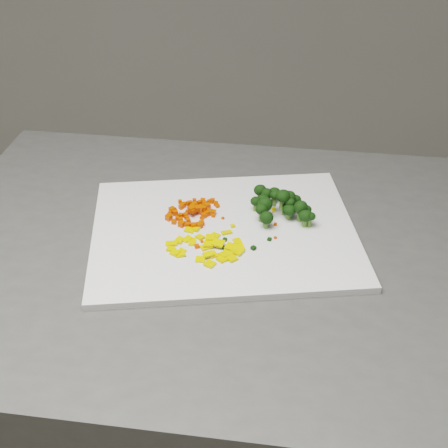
{
  "coord_description": "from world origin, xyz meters",
  "views": [
    {
      "loc": [
        0.24,
        -0.56,
        1.47
      ],
      "look_at": [
        0.22,
        0.23,
        0.92
      ],
      "focal_mm": 50.0,
      "sensor_mm": 36.0,
      "label": 1
    }
  ],
  "objects_px": {
    "cutting_board": "(224,232)",
    "carrot_pile": "(193,207)",
    "pepper_pile": "(205,244)",
    "broccoli_pile": "(282,202)",
    "counter_block": "(235,435)"
  },
  "relations": [
    {
      "from": "pepper_pile",
      "to": "cutting_board",
      "type": "bearing_deg",
      "value": 61.36
    },
    {
      "from": "broccoli_pile",
      "to": "counter_block",
      "type": "bearing_deg",
      "value": -132.12
    },
    {
      "from": "cutting_board",
      "to": "carrot_pile",
      "type": "relative_size",
      "value": 4.5
    },
    {
      "from": "cutting_board",
      "to": "carrot_pile",
      "type": "xyz_separation_m",
      "value": [
        -0.05,
        0.04,
        0.02
      ]
    },
    {
      "from": "broccoli_pile",
      "to": "cutting_board",
      "type": "bearing_deg",
      "value": -155.21
    },
    {
      "from": "pepper_pile",
      "to": "carrot_pile",
      "type": "bearing_deg",
      "value": 104.48
    },
    {
      "from": "pepper_pile",
      "to": "broccoli_pile",
      "type": "distance_m",
      "value": 0.15
    },
    {
      "from": "counter_block",
      "to": "pepper_pile",
      "type": "bearing_deg",
      "value": -163.96
    },
    {
      "from": "counter_block",
      "to": "broccoli_pile",
      "type": "relative_size",
      "value": 8.96
    },
    {
      "from": "cutting_board",
      "to": "broccoli_pile",
      "type": "bearing_deg",
      "value": 24.79
    },
    {
      "from": "cutting_board",
      "to": "counter_block",
      "type": "bearing_deg",
      "value": -58.01
    },
    {
      "from": "counter_block",
      "to": "broccoli_pile",
      "type": "bearing_deg",
      "value": 47.88
    },
    {
      "from": "counter_block",
      "to": "cutting_board",
      "type": "height_order",
      "value": "cutting_board"
    },
    {
      "from": "carrot_pile",
      "to": "counter_block",
      "type": "bearing_deg",
      "value": -47.65
    },
    {
      "from": "pepper_pile",
      "to": "counter_block",
      "type": "bearing_deg",
      "value": 16.04
    }
  ]
}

